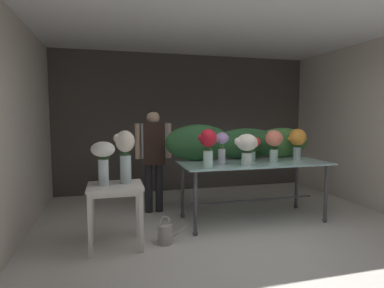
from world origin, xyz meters
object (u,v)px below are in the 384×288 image
Objects in this scene: florist at (154,150)px; vase_white_roses_tall at (103,157)px; vase_sunset_tulips at (298,140)px; vase_cream_lisianthus_tall at (125,152)px; vase_lilac_dahlias at (222,145)px; display_table_glass at (253,170)px; vase_crimson_peonies at (208,144)px; watering_can at (165,233)px; vase_ivory_snapdragons at (247,146)px; vase_scarlet_freesia at (252,145)px; vase_coral_lilies at (274,142)px; side_table_white at (115,194)px.

florist is 1.41m from vase_white_roses_tall.
vase_cream_lisianthus_tall is at bearing -169.90° from vase_sunset_tulips.
vase_lilac_dahlias is 1.61m from vase_white_roses_tall.
florist is at bearing 162.19° from vase_sunset_tulips.
vase_crimson_peonies reaches higher than display_table_glass.
vase_crimson_peonies is at bearing 20.12° from watering_can.
vase_white_roses_tall is at bearing -174.70° from vase_ivory_snapdragons.
florist is 4.47× the size of vase_scarlet_freesia.
florist is 1.54m from watering_can.
vase_scarlet_freesia is at bearing 26.07° from vase_crimson_peonies.
vase_lilac_dahlias is at bearing -161.50° from vase_scarlet_freesia.
watering_can is (-0.60, -0.22, -1.04)m from vase_crimson_peonies.
vase_scarlet_freesia is 0.71× the size of vase_white_roses_tall.
watering_can is (-1.66, -0.41, -1.03)m from vase_coral_lilies.
vase_crimson_peonies is 1.42× the size of watering_can.
display_table_glass is at bearing 159.69° from vase_coral_lilies.
florist is 1.84m from vase_coral_lilies.
vase_crimson_peonies reaches higher than vase_sunset_tulips.
watering_can is (-2.16, -0.59, -1.04)m from vase_sunset_tulips.
vase_lilac_dahlias is 1.23× the size of vase_scarlet_freesia.
side_table_white is at bearing -164.62° from vase_scarlet_freesia.
vase_crimson_peonies is 1.31m from vase_white_roses_tall.
vase_cream_lisianthus_tall is at bearing -175.79° from vase_ivory_snapdragons.
display_table_glass is 4.54× the size of vase_sunset_tulips.
vase_ivory_snapdragons is (0.28, -0.19, -0.01)m from vase_lilac_dahlias.
side_table_white is at bearing -172.81° from vase_crimson_peonies.
vase_ivory_snapdragons is at bearing -34.37° from vase_lilac_dahlias.
vase_coral_lilies is 0.74× the size of vase_cream_lisianthus_tall.
vase_cream_lisianthus_tall reaches higher than vase_ivory_snapdragons.
vase_lilac_dahlias is at bearing 26.61° from watering_can.
display_table_glass is 0.65m from vase_lilac_dahlias.
florist is at bearing 62.94° from side_table_white.
vase_cream_lisianthus_tall is (-2.11, -0.29, -0.05)m from vase_coral_lilies.
florist is 1.19m from vase_lilac_dahlias.
florist is at bearing 150.56° from display_table_glass.
vase_crimson_peonies reaches higher than watering_can.
florist is 1.53m from vase_scarlet_freesia.
vase_crimson_peonies reaches higher than vase_scarlet_freesia.
florist reaches higher than watering_can.
florist is at bearing 66.74° from vase_cream_lisianthus_tall.
vase_cream_lisianthus_tall reaches higher than vase_lilac_dahlias.
watering_can is at bearing -166.05° from vase_coral_lilies.
display_table_glass is 3.42× the size of vase_cream_lisianthus_tall.
vase_coral_lilies is at bearing -40.57° from vase_scarlet_freesia.
vase_scarlet_freesia is at bearing 18.50° from vase_lilac_dahlias.
vase_cream_lisianthus_tall is 1.09m from watering_can.
vase_white_roses_tall is (-1.85, -0.17, -0.07)m from vase_ivory_snapdragons.
vase_lilac_dahlias reaches higher than vase_scarlet_freesia.
vase_lilac_dahlias reaches higher than vase_white_roses_tall.
watering_can is at bearing -156.39° from vase_scarlet_freesia.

